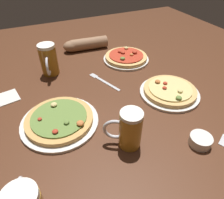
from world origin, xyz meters
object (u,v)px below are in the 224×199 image
at_px(napkin_folded, 2,99).
at_px(ramekin_sauce, 200,140).
at_px(pizza_plate_near, 170,91).
at_px(beer_mug_pale, 129,129).
at_px(pizza_plate_far, 126,57).
at_px(beer_mug_amber, 49,60).
at_px(diner_arm, 84,44).
at_px(fork_left, 104,81).
at_px(pizza_plate_side, 60,120).

bearing_deg(napkin_folded, ramekin_sauce, -41.88).
bearing_deg(pizza_plate_near, beer_mug_pale, -150.47).
bearing_deg(beer_mug_pale, pizza_plate_far, 62.97).
height_order(pizza_plate_far, ramekin_sauce, pizza_plate_far).
bearing_deg(beer_mug_amber, diner_arm, 38.76).
relative_size(napkin_folded, diner_arm, 0.49).
height_order(napkin_folded, fork_left, napkin_folded).
height_order(pizza_plate_far, fork_left, pizza_plate_far).
xyz_separation_m(beer_mug_amber, diner_arm, (0.26, 0.21, -0.04)).
distance_m(pizza_plate_side, napkin_folded, 0.33).
bearing_deg(pizza_plate_side, fork_left, 36.28).
distance_m(pizza_plate_near, pizza_plate_far, 0.39).
distance_m(pizza_plate_side, beer_mug_amber, 0.40).
bearing_deg(beer_mug_amber, ramekin_sauce, -61.42).
relative_size(pizza_plate_far, ramekin_sauce, 3.42).
relative_size(pizza_plate_near, pizza_plate_far, 1.03).
xyz_separation_m(pizza_plate_far, beer_mug_pale, (-0.29, -0.56, 0.06)).
distance_m(pizza_plate_far, fork_left, 0.26).
distance_m(ramekin_sauce, fork_left, 0.54).
height_order(pizza_plate_side, beer_mug_amber, beer_mug_amber).
distance_m(pizza_plate_side, ramekin_sauce, 0.53).
distance_m(pizza_plate_side, diner_arm, 0.67).
bearing_deg(pizza_plate_side, diner_arm, 63.11).
xyz_separation_m(pizza_plate_far, beer_mug_amber, (-0.44, 0.03, 0.06)).
relative_size(beer_mug_pale, napkin_folded, 1.06).
xyz_separation_m(pizza_plate_far, ramekin_sauce, (-0.05, -0.67, 0.00)).
height_order(pizza_plate_near, beer_mug_amber, beer_mug_amber).
height_order(beer_mug_amber, ramekin_sauce, beer_mug_amber).
bearing_deg(pizza_plate_side, napkin_folded, 128.55).
height_order(napkin_folded, diner_arm, diner_arm).
relative_size(pizza_plate_side, napkin_folded, 2.18).
bearing_deg(fork_left, ramekin_sauce, -72.99).
relative_size(ramekin_sauce, fork_left, 0.38).
bearing_deg(pizza_plate_near, pizza_plate_far, 94.23).
xyz_separation_m(pizza_plate_near, pizza_plate_far, (-0.03, 0.38, 0.00)).
bearing_deg(pizza_plate_near, napkin_folded, 158.52).
bearing_deg(pizza_plate_side, beer_mug_pale, -45.83).
height_order(beer_mug_pale, diner_arm, beer_mug_pale).
bearing_deg(fork_left, pizza_plate_far, 36.85).
bearing_deg(beer_mug_amber, pizza_plate_side, -96.69).
distance_m(pizza_plate_near, diner_arm, 0.66).
relative_size(pizza_plate_near, ramekin_sauce, 3.52).
relative_size(beer_mug_pale, diner_arm, 0.52).
height_order(ramekin_sauce, fork_left, ramekin_sauce).
distance_m(napkin_folded, fork_left, 0.48).
distance_m(pizza_plate_near, ramekin_sauce, 0.30).
distance_m(pizza_plate_near, pizza_plate_side, 0.51).
bearing_deg(pizza_plate_side, ramekin_sauce, -35.95).
bearing_deg(ramekin_sauce, beer_mug_pale, 155.00).
height_order(pizza_plate_far, pizza_plate_side, pizza_plate_far).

